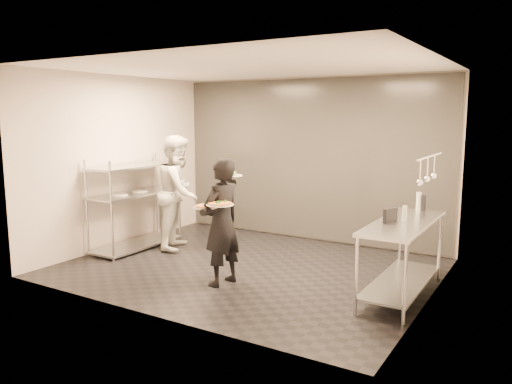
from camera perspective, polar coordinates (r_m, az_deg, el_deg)
The scene contains 13 objects.
room_shell at distance 7.95m, azimuth 3.54°, elevation 3.29°, with size 5.00×4.00×2.80m.
pass_rack at distance 8.35m, azimuth -13.59°, elevation -1.05°, with size 0.60×1.60×1.50m.
prep_counter at distance 6.21m, azimuth 16.41°, elevation -5.89°, with size 0.60×1.80×0.92m.
utensil_rail at distance 5.99m, azimuth 19.08°, elevation 2.42°, with size 0.07×1.20×0.31m.
waiter at distance 6.34m, azimuth -3.94°, elevation -3.47°, with size 0.60×0.39×1.63m, color black.
chef at distance 8.20m, azimuth -8.82°, elevation -0.01°, with size 0.89×0.70×1.84m, color silver.
pizza_plate_near at distance 6.23m, azimuth -5.80°, elevation -1.66°, with size 0.30×0.30×0.05m.
pizza_plate_far at distance 6.08m, azimuth -4.14°, elevation -1.35°, with size 0.34×0.34×0.05m.
salad_plate at distance 6.55m, azimuth -2.84°, elevation 2.05°, with size 0.29×0.29×0.07m.
pos_monitor at distance 6.02m, azimuth 15.09°, elevation -2.60°, with size 0.05×0.23×0.17m, color black.
bottle_green at distance 6.89m, azimuth 18.10°, elevation -1.00°, with size 0.07×0.07×0.24m, color #94A195.
bottle_clear at distance 6.18m, azimuth 16.63°, elevation -2.33°, with size 0.05×0.05×0.18m, color #94A195.
bottle_dark at distance 6.88m, azimuth 18.60°, elevation -1.21°, with size 0.06×0.06×0.20m, color black.
Camera 1 is at (3.67, -5.83, 2.16)m, focal length 35.00 mm.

